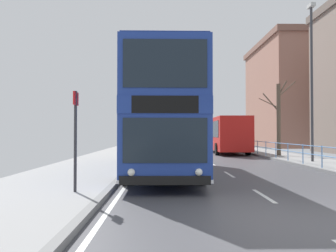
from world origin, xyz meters
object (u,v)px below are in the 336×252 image
Objects in this scene: street_lamp_far_side at (312,71)px; bus_stop_sign_near at (75,130)px; double_decker_bus_main at (164,118)px; background_bus_far_lane at (226,134)px; background_building_00 at (306,94)px; bare_tree_far_00 at (279,117)px.

bus_stop_sign_near is at bearing -138.07° from street_lamp_far_side.
double_decker_bus_main reaches higher than background_bus_far_lane.
double_decker_bus_main is 1.28× the size of street_lamp_far_side.
double_decker_bus_main is 4.20× the size of bus_stop_sign_near.
background_bus_far_lane is 11.22m from street_lamp_far_side.
background_building_00 reaches higher than background_bus_far_lane.
bare_tree_far_00 is at bearing 48.55° from double_decker_bus_main.
background_building_00 is at bearing 62.33° from bare_tree_far_00.
background_building_00 is (10.56, 25.51, 1.69)m from street_lamp_far_side.
double_decker_bus_main is at bearing -122.50° from background_building_00.
street_lamp_far_side is 1.62× the size of bare_tree_far_00.
street_lamp_far_side reaches higher than bare_tree_far_00.
background_bus_far_lane is at bearing 68.54° from bus_stop_sign_near.
street_lamp_far_side reaches higher than bus_stop_sign_near.
background_building_00 is (21.25, 35.11, 5.07)m from bus_stop_sign_near.
bus_stop_sign_near is at bearing -121.18° from background_building_00.
bus_stop_sign_near is 0.17× the size of background_building_00.
bare_tree_far_00 reaches higher than double_decker_bus_main.
background_building_00 is at bearing 67.51° from street_lamp_far_side.
bus_stop_sign_near is 41.35m from background_building_00.
background_bus_far_lane is at bearing 69.30° from double_decker_bus_main.
bare_tree_far_00 is 0.35× the size of background_building_00.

